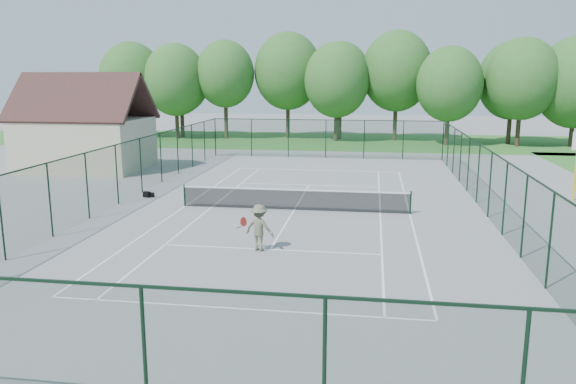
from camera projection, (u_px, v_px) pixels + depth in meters
The scene contains 10 objects.
ground at pixel (294, 210), 27.12m from camera, with size 140.00×140.00×0.00m, color gray.
grass_far at pixel (336, 141), 56.18m from camera, with size 80.00×16.00×0.01m, color #3A7F2F.
court_lines at pixel (294, 210), 27.12m from camera, with size 11.05×23.85×0.01m.
tennis_net at pixel (294, 198), 27.01m from camera, with size 11.08×0.08×1.10m.
fence_enclosure at pixel (294, 178), 26.81m from camera, with size 18.05×36.05×3.02m.
utility_building at pixel (84, 124), 38.52m from camera, with size 8.60×6.27×6.63m.
tree_line_far at pixel (337, 80), 54.97m from camera, with size 39.40×6.40×9.70m.
sports_bag_a at pixel (147, 194), 29.98m from camera, with size 0.38×0.23×0.30m, color black.
sports_bag_b at pixel (151, 195), 30.00m from camera, with size 0.31×0.19×0.24m, color black.
tennis_player at pixel (259, 228), 20.67m from camera, with size 2.03×0.97×1.74m.
Camera 1 is at (3.65, -26.14, 6.33)m, focal length 35.00 mm.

